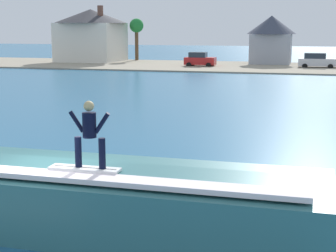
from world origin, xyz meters
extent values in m
plane|color=#255F87|center=(0.00, 0.00, 0.00)|extent=(260.00, 260.00, 0.00)
cube|color=#326B6E|center=(1.84, 0.25, 0.74)|extent=(9.85, 3.40, 1.49)
cube|color=#326B6E|center=(1.84, -0.18, 1.57)|extent=(8.37, 1.53, 0.17)
cube|color=white|center=(1.84, -0.86, 1.61)|extent=(8.86, 0.61, 0.12)
cube|color=white|center=(1.10, -0.42, 1.70)|extent=(1.71, 0.44, 0.06)
cube|color=black|center=(1.10, -0.42, 1.73)|extent=(1.57, 0.07, 0.01)
cylinder|color=black|center=(0.94, -0.41, 2.10)|extent=(0.16, 0.16, 0.72)
cylinder|color=black|center=(1.53, -0.41, 2.10)|extent=(0.16, 0.16, 0.72)
cylinder|color=black|center=(1.24, -0.41, 2.75)|extent=(0.32, 0.32, 0.58)
sphere|color=tan|center=(1.24, -0.41, 3.19)|extent=(0.24, 0.24, 0.24)
cylinder|color=black|center=(0.92, -0.41, 2.81)|extent=(0.39, 0.10, 0.51)
cylinder|color=black|center=(1.55, -0.41, 2.81)|extent=(0.39, 0.10, 0.51)
cube|color=gray|center=(0.00, 54.63, 0.08)|extent=(120.00, 17.78, 0.16)
cube|color=red|center=(-7.67, 53.68, 0.77)|extent=(3.81, 1.78, 0.90)
cube|color=#262D38|center=(-7.95, 53.68, 1.54)|extent=(2.10, 1.60, 0.64)
cylinder|color=black|center=(-6.43, 54.62, 0.32)|extent=(0.64, 0.22, 0.64)
cylinder|color=black|center=(-6.43, 52.74, 0.32)|extent=(0.64, 0.22, 0.64)
cylinder|color=black|center=(-8.91, 54.62, 0.32)|extent=(0.64, 0.22, 0.64)
cylinder|color=black|center=(-8.91, 52.74, 0.32)|extent=(0.64, 0.22, 0.64)
cube|color=silver|center=(6.48, 55.08, 0.77)|extent=(4.54, 1.78, 0.90)
cube|color=#262D38|center=(6.14, 55.08, 1.54)|extent=(2.50, 1.60, 0.64)
cylinder|color=black|center=(7.95, 56.02, 0.32)|extent=(0.64, 0.22, 0.64)
cylinder|color=black|center=(7.95, 54.14, 0.32)|extent=(0.64, 0.22, 0.64)
cylinder|color=black|center=(5.00, 56.02, 0.32)|extent=(0.64, 0.22, 0.64)
cylinder|color=black|center=(5.00, 54.14, 0.32)|extent=(0.64, 0.22, 0.64)
cube|color=silver|center=(-24.55, 58.83, 2.74)|extent=(8.03, 8.33, 5.48)
cone|color=#2D2D33|center=(-24.55, 58.83, 6.43)|extent=(10.33, 10.33, 1.91)
cube|color=brown|center=(-22.54, 57.58, 6.93)|extent=(0.60, 0.60, 1.80)
cube|color=#9EA3AD|center=(0.44, 60.34, 2.02)|extent=(5.20, 5.02, 4.04)
cone|color=#383D4C|center=(0.44, 60.34, 5.23)|extent=(6.45, 6.45, 2.37)
cylinder|color=brown|center=(-19.03, 62.55, 2.27)|extent=(0.51, 0.51, 4.53)
sphere|color=#207932|center=(-19.03, 62.55, 5.14)|extent=(2.02, 2.02, 2.02)
camera|label=1|loc=(6.17, -11.47, 4.97)|focal=56.72mm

